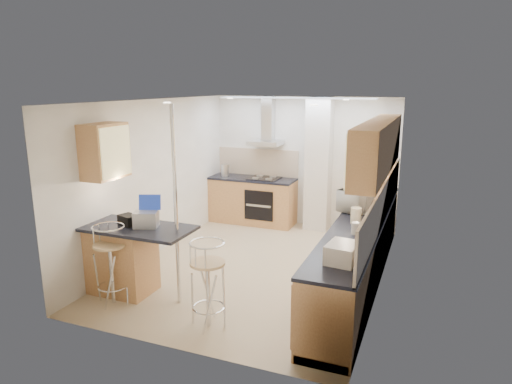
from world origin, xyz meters
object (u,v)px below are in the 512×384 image
at_px(laptop, 146,219).
at_px(bread_bin, 343,253).
at_px(microwave, 359,200).
at_px(bar_stool_end, 208,284).
at_px(bar_stool_near, 111,265).

xyz_separation_m(laptop, bread_bin, (2.57, -0.20, -0.02)).
xyz_separation_m(microwave, bar_stool_end, (-1.30, -2.29, -0.57)).
xyz_separation_m(laptop, bar_stool_end, (1.10, -0.43, -0.53)).
bearing_deg(microwave, bread_bin, -151.51).
height_order(microwave, bread_bin, microwave).
height_order(bar_stool_end, bread_bin, bread_bin).
bearing_deg(laptop, bread_bin, -25.85).
height_order(microwave, laptop, microwave).
height_order(microwave, bar_stool_near, microwave).
bearing_deg(bread_bin, bar_stool_near, -170.09).
relative_size(laptop, bread_bin, 0.78).
distance_m(microwave, bread_bin, 2.07).
bearing_deg(laptop, bar_stool_near, -150.02).
bearing_deg(microwave, bar_stool_end, 174.35).
distance_m(microwave, laptop, 3.04).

